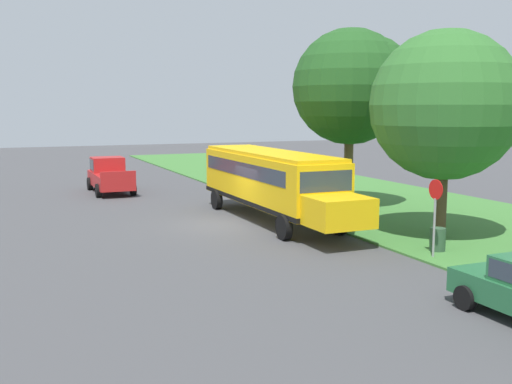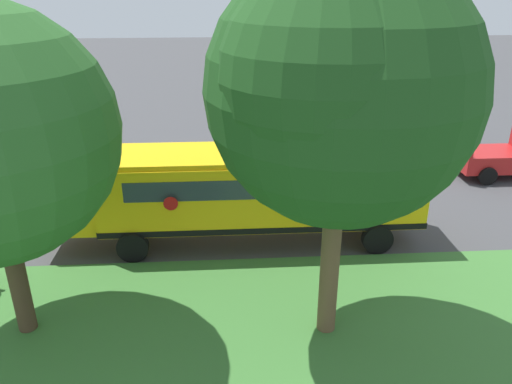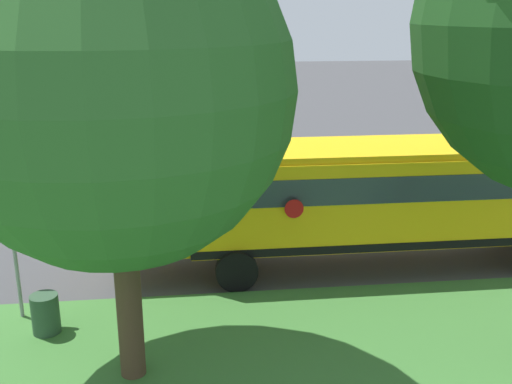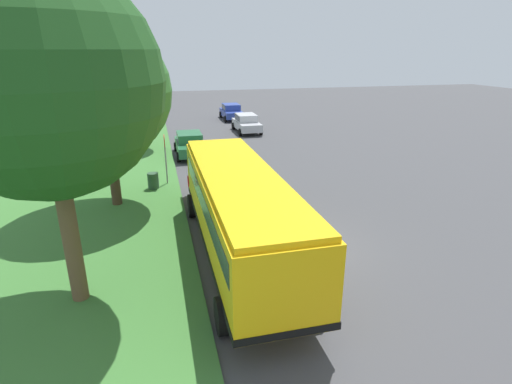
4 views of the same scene
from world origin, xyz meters
TOP-DOWN VIEW (x-y plane):
  - ground_plane at (0.00, 0.00)m, footprint 120.00×120.00m
  - grass_verge at (-10.00, 0.00)m, footprint 12.00×80.00m
  - school_bus at (-2.49, -0.03)m, footprint 2.84×12.42m
  - car_green_nearest at (-2.80, 14.63)m, footprint 2.02×4.40m
  - car_silver_middle at (2.80, 21.68)m, footprint 2.02×4.40m
  - car_blue_furthest at (2.80, 28.71)m, footprint 2.02×4.40m
  - oak_tree_beside_bus at (-7.72, -1.42)m, footprint 5.80×5.80m
  - oak_tree_roadside_mid at (-6.91, 6.08)m, footprint 5.77×5.77m
  - oak_tree_far_end at (-5.92, 17.58)m, footprint 4.11×4.11m
  - stop_sign at (-4.60, 8.59)m, footprint 0.08×0.68m
  - trash_bin at (-5.33, 7.92)m, footprint 0.56×0.56m

SIDE VIEW (x-z plane):
  - ground_plane at x=0.00m, z-range 0.00..0.00m
  - grass_verge at x=-10.00m, z-range 0.00..0.08m
  - trash_bin at x=-5.33m, z-range 0.00..0.90m
  - car_green_nearest at x=-2.80m, z-range 0.10..1.66m
  - car_silver_middle at x=2.80m, z-range 0.10..1.66m
  - car_blue_furthest at x=2.80m, z-range 0.10..1.66m
  - stop_sign at x=-4.60m, z-range 0.37..3.11m
  - school_bus at x=-2.49m, z-range 0.34..3.50m
  - oak_tree_far_end at x=-5.92m, z-range 1.47..8.53m
  - oak_tree_roadside_mid at x=-6.91m, z-range 1.22..9.33m
  - oak_tree_beside_bus at x=-7.72m, z-range 1.74..10.82m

